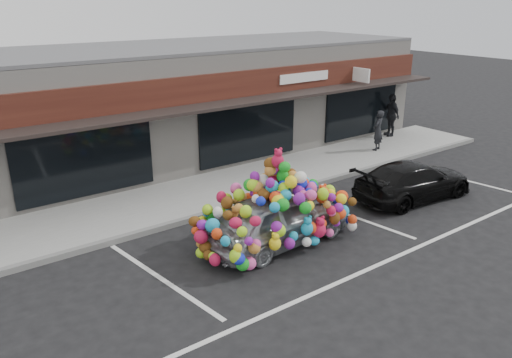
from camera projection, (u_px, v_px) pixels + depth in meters
ground at (277, 243)px, 12.92m from camera, size 90.00×90.00×0.00m
shop_building at (137, 107)px, 18.57m from camera, size 24.00×7.20×4.31m
sidewalk at (199, 194)px, 15.92m from camera, size 26.00×3.00×0.15m
kerb at (225, 210)px, 14.79m from camera, size 26.00×0.18×0.16m
parking_stripe_left at (161, 279)px, 11.29m from camera, size 0.73×4.37×0.01m
parking_stripe_mid at (347, 214)px, 14.62m from camera, size 0.73×4.37×0.01m
parking_stripe_right at (455, 178)px, 17.63m from camera, size 0.73×4.37×0.01m
lane_line at (399, 256)px, 12.29m from camera, size 14.00×0.12×0.01m
toy_car at (278, 213)px, 12.67m from camera, size 2.93×4.39×2.50m
black_sedan at (413, 181)px, 15.60m from camera, size 2.04×4.28×1.20m
pedestrian_a at (378, 130)px, 20.06m from camera, size 0.70×0.58×1.63m
pedestrian_c at (391, 115)px, 22.14m from camera, size 1.18×0.77×1.87m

